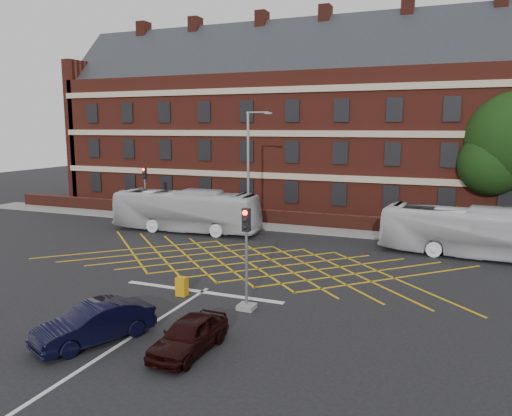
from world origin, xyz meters
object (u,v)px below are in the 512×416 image
at_px(traffic_light_far, 145,198).
at_px(street_lamp, 249,194).
at_px(utility_cabinet, 182,286).
at_px(bus_left, 186,211).
at_px(car_navy, 94,323).
at_px(car_maroon, 189,335).
at_px(traffic_light_near, 246,268).
at_px(direction_signs, 135,202).
at_px(bus_right, 474,232).

xyz_separation_m(traffic_light_far, street_lamp, (10.08, -2.06, 1.15)).
bearing_deg(utility_cabinet, traffic_light_far, 128.95).
height_order(bus_left, car_navy, bus_left).
relative_size(car_maroon, traffic_light_near, 0.84).
xyz_separation_m(car_maroon, direction_signs, (-16.46, 20.01, 0.77)).
relative_size(bus_left, car_navy, 2.59).
relative_size(bus_left, traffic_light_near, 2.56).
bearing_deg(utility_cabinet, car_maroon, -57.23).
distance_m(bus_left, bus_right, 19.22).
xyz_separation_m(car_maroon, traffic_light_far, (-15.45, 20.12, 1.15)).
height_order(car_navy, car_maroon, car_navy).
distance_m(bus_left, traffic_light_far, 6.17).
xyz_separation_m(street_lamp, utility_cabinet, (2.22, -13.16, -2.49)).
distance_m(car_maroon, traffic_light_far, 25.39).
height_order(bus_right, traffic_light_near, traffic_light_near).
height_order(car_navy, utility_cabinet, car_navy).
xyz_separation_m(bus_right, car_navy, (-12.71, -17.71, -0.78)).
bearing_deg(car_navy, bus_right, 78.44).
bearing_deg(utility_cabinet, bus_left, 119.08).
bearing_deg(bus_right, utility_cabinet, 140.01).
distance_m(bus_right, traffic_light_near, 15.59).
bearing_deg(direction_signs, bus_left, -23.39).
xyz_separation_m(bus_right, car_maroon, (-9.21, -17.17, -0.87)).
height_order(traffic_light_near, utility_cabinet, traffic_light_near).
bearing_deg(bus_left, car_maroon, -152.38).
bearing_deg(bus_right, traffic_light_far, 88.42).
xyz_separation_m(car_maroon, utility_cabinet, (-3.16, 4.90, -0.18)).
bearing_deg(bus_right, car_maroon, 157.03).
height_order(bus_left, car_maroon, bus_left).
height_order(bus_left, direction_signs, bus_left).
relative_size(car_maroon, utility_cabinet, 4.19).
distance_m(bus_right, street_lamp, 14.69).
xyz_separation_m(direction_signs, utility_cabinet, (13.30, -15.11, -0.95)).
height_order(traffic_light_near, street_lamp, street_lamp).
distance_m(street_lamp, utility_cabinet, 13.57).
bearing_deg(bus_right, bus_left, 95.09).
relative_size(bus_right, street_lamp, 1.24).
xyz_separation_m(bus_left, traffic_light_near, (10.23, -12.79, 0.24)).
distance_m(car_maroon, traffic_light_near, 4.59).
bearing_deg(bus_left, direction_signs, 64.07).
height_order(traffic_light_near, direction_signs, traffic_light_near).
bearing_deg(bus_right, direction_signs, 88.92).
xyz_separation_m(bus_right, traffic_light_far, (-24.67, 2.95, 0.29)).
height_order(car_navy, direction_signs, direction_signs).
bearing_deg(traffic_light_far, utility_cabinet, -51.05).
relative_size(car_navy, car_maroon, 1.18).
height_order(bus_left, traffic_light_near, traffic_light_near).
height_order(traffic_light_far, direction_signs, traffic_light_far).
distance_m(bus_left, car_maroon, 19.94).
bearing_deg(bus_left, car_navy, -162.43).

